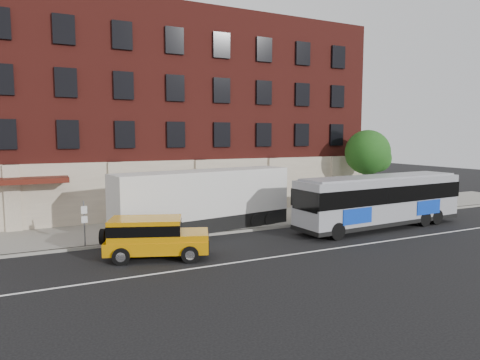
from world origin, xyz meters
name	(u,v)px	position (x,y,z in m)	size (l,w,h in m)	color
ground	(287,259)	(0.00, 0.00, 0.00)	(120.00, 120.00, 0.00)	black
sidewalk	(215,223)	(0.00, 9.00, 0.07)	(60.00, 6.00, 0.15)	gray
kerb	(234,232)	(0.00, 6.00, 0.07)	(60.00, 0.25, 0.15)	gray
lane_line	(281,256)	(0.00, 0.50, 0.01)	(60.00, 0.12, 0.01)	white
building	(178,115)	(-0.01, 16.92, 7.58)	(30.00, 12.10, 15.00)	#5A1A15
sign_pole	(84,221)	(-8.50, 6.15, 1.45)	(0.30, 0.20, 2.50)	slate
street_tree	(368,154)	(13.54, 9.48, 4.41)	(3.60, 3.60, 6.20)	#3B2A1D
city_bus	(380,199)	(9.06, 3.35, 1.84)	(12.33, 3.38, 3.34)	#91939B
yellow_suv	(153,235)	(-5.75, 2.88, 1.12)	(5.24, 3.53, 1.95)	orange
shipping_container	(205,202)	(-1.48, 7.07, 1.87)	(11.55, 4.23, 3.77)	black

